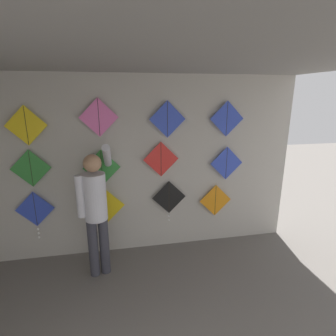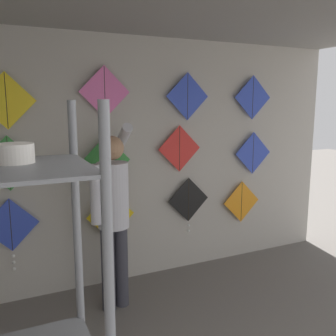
# 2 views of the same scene
# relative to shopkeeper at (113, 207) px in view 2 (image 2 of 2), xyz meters

# --- Properties ---
(back_panel) EXTENTS (5.28, 0.06, 2.80)m
(back_panel) POSITION_rel_shopkeeper_xyz_m (0.54, 0.58, 0.34)
(back_panel) COLOR #BCB7AD
(back_panel) RESTS_ON ground
(shopkeeper) EXTENTS (0.47, 0.70, 1.88)m
(shopkeeper) POSITION_rel_shopkeeper_xyz_m (0.00, 0.00, 0.00)
(shopkeeper) COLOR #383842
(shopkeeper) RESTS_ON ground
(kite_0) EXTENTS (0.55, 0.04, 0.76)m
(kite_0) POSITION_rel_shopkeeper_xyz_m (-0.92, 0.49, -0.24)
(kite_0) COLOR blue
(kite_1) EXTENTS (0.55, 0.01, 0.55)m
(kite_1) POSITION_rel_shopkeeper_xyz_m (0.12, 0.49, -0.24)
(kite_1) COLOR yellow
(kite_2) EXTENTS (0.55, 0.04, 0.69)m
(kite_2) POSITION_rel_shopkeeper_xyz_m (1.11, 0.49, -0.19)
(kite_2) COLOR black
(kite_3) EXTENTS (0.55, 0.01, 0.55)m
(kite_3) POSITION_rel_shopkeeper_xyz_m (1.91, 0.49, -0.29)
(kite_3) COLOR orange
(kite_4) EXTENTS (0.55, 0.01, 0.55)m
(kite_4) POSITION_rel_shopkeeper_xyz_m (-0.90, 0.49, 0.43)
(kite_4) COLOR #338C38
(kite_5) EXTENTS (0.55, 0.01, 0.55)m
(kite_5) POSITION_rel_shopkeeper_xyz_m (0.08, 0.49, 0.39)
(kite_5) COLOR #338C38
(kite_6) EXTENTS (0.55, 0.01, 0.55)m
(kite_6) POSITION_rel_shopkeeper_xyz_m (0.98, 0.49, 0.47)
(kite_6) COLOR red
(kite_7) EXTENTS (0.55, 0.01, 0.55)m
(kite_7) POSITION_rel_shopkeeper_xyz_m (2.07, 0.49, 0.36)
(kite_7) COLOR blue
(kite_8) EXTENTS (0.55, 0.01, 0.55)m
(kite_8) POSITION_rel_shopkeeper_xyz_m (-0.88, 0.49, 1.03)
(kite_8) COLOR yellow
(kite_9) EXTENTS (0.55, 0.01, 0.55)m
(kite_9) POSITION_rel_shopkeeper_xyz_m (0.09, 0.49, 1.13)
(kite_9) COLOR pink
(kite_10) EXTENTS (0.55, 0.01, 0.55)m
(kite_10) POSITION_rel_shopkeeper_xyz_m (1.08, 0.49, 1.08)
(kite_10) COLOR blue
(kite_11) EXTENTS (0.55, 0.01, 0.55)m
(kite_11) POSITION_rel_shopkeeper_xyz_m (2.03, 0.49, 1.08)
(kite_11) COLOR blue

